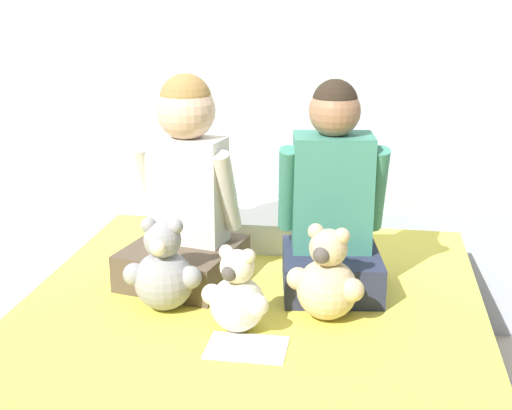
% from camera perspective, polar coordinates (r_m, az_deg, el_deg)
% --- Properties ---
extents(wall_behind_bed, '(8.00, 0.06, 2.50)m').
position_cam_1_polar(wall_behind_bed, '(2.84, 2.70, 14.36)').
color(wall_behind_bed, silver).
rests_on(wall_behind_bed, ground_plane).
extents(bed, '(1.39, 1.85, 0.48)m').
position_cam_1_polar(bed, '(2.13, -1.13, -15.63)').
color(bed, '#473828').
rests_on(bed, ground_plane).
extents(child_on_left, '(0.39, 0.40, 0.65)m').
position_cam_1_polar(child_on_left, '(2.25, -5.66, 0.91)').
color(child_on_left, brown).
rests_on(child_on_left, bed).
extents(child_on_right, '(0.35, 0.35, 0.65)m').
position_cam_1_polar(child_on_right, '(2.19, 6.11, 0.06)').
color(child_on_right, '#282D47').
rests_on(child_on_right, bed).
extents(teddy_bear_held_by_left_child, '(0.23, 0.17, 0.28)m').
position_cam_1_polar(teddy_bear_held_by_left_child, '(2.09, -7.41, -5.29)').
color(teddy_bear_held_by_left_child, '#939399').
rests_on(teddy_bear_held_by_left_child, bed).
extents(teddy_bear_held_by_right_child, '(0.22, 0.17, 0.28)m').
position_cam_1_polar(teddy_bear_held_by_right_child, '(2.02, 5.70, -5.99)').
color(teddy_bear_held_by_right_child, '#D1B78E').
rests_on(teddy_bear_held_by_right_child, bed).
extents(teddy_bear_between_children, '(0.19, 0.15, 0.24)m').
position_cam_1_polar(teddy_bear_between_children, '(1.95, -1.53, -7.26)').
color(teddy_bear_between_children, silver).
rests_on(teddy_bear_between_children, bed).
extents(pillow_at_headboard, '(0.51, 0.34, 0.11)m').
position_cam_1_polar(pillow_at_headboard, '(2.65, 1.65, -1.64)').
color(pillow_at_headboard, white).
rests_on(pillow_at_headboard, bed).
extents(sign_card, '(0.21, 0.15, 0.00)m').
position_cam_1_polar(sign_card, '(1.90, -0.75, -11.34)').
color(sign_card, white).
rests_on(sign_card, bed).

